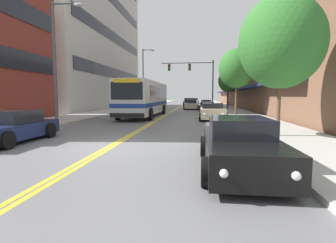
{
  "coord_description": "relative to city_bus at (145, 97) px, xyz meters",
  "views": [
    {
      "loc": [
        3.32,
        -9.48,
        1.91
      ],
      "look_at": [
        -0.75,
        24.46,
        -1.44
      ],
      "focal_mm": 28.0,
      "sensor_mm": 36.0,
      "label": 1
    }
  ],
  "objects": [
    {
      "name": "ground_plane",
      "position": [
        1.77,
        22.16,
        -1.79
      ],
      "size": [
        240.0,
        240.0,
        0.0
      ],
      "primitive_type": "plane",
      "color": "slate"
    },
    {
      "name": "sidewalk_left",
      "position": [
        -5.59,
        22.16,
        -1.73
      ],
      "size": [
        3.73,
        106.0,
        0.14
      ],
      "color": "#B2ADA5",
      "rests_on": "ground_plane"
    },
    {
      "name": "sidewalk_right",
      "position": [
        9.14,
        22.16,
        -1.73
      ],
      "size": [
        3.73,
        106.0,
        0.14
      ],
      "color": "#B2ADA5",
      "rests_on": "ground_plane"
    },
    {
      "name": "centre_line",
      "position": [
        1.77,
        22.16,
        -1.79
      ],
      "size": [
        0.34,
        106.0,
        0.01
      ],
      "color": "yellow",
      "rests_on": "ground_plane"
    },
    {
      "name": "office_tower_left",
      "position": [
        -13.69,
        15.06,
        14.18
      ],
      "size": [
        12.08,
        29.87,
        31.94
      ],
      "color": "#BCB7AD",
      "rests_on": "ground_plane"
    },
    {
      "name": "storefront_row_right",
      "position": [
        15.23,
        22.16,
        2.47
      ],
      "size": [
        9.1,
        68.0,
        8.53
      ],
      "color": "brown",
      "rests_on": "ground_plane"
    },
    {
      "name": "city_bus",
      "position": [
        0.0,
        0.0,
        0.0
      ],
      "size": [
        2.92,
        12.41,
        3.17
      ],
      "color": "silver",
      "rests_on": "ground_plane"
    },
    {
      "name": "car_white_parked_left_near",
      "position": [
        -2.53,
        11.69,
        -1.22
      ],
      "size": [
        2.17,
        4.23,
        1.25
      ],
      "color": "white",
      "rests_on": "ground_plane"
    },
    {
      "name": "car_navy_parked_left_mid",
      "position": [
        -2.6,
        -14.46,
        -1.18
      ],
      "size": [
        2.04,
        4.51,
        1.33
      ],
      "color": "#19234C",
      "rests_on": "ground_plane"
    },
    {
      "name": "car_black_parked_right_foreground",
      "position": [
        6.13,
        -17.45,
        -1.17
      ],
      "size": [
        1.99,
        4.66,
        1.34
      ],
      "color": "black",
      "rests_on": "ground_plane"
    },
    {
      "name": "car_red_parked_right_mid",
      "position": [
        6.17,
        18.37,
        -1.19
      ],
      "size": [
        2.06,
        4.32,
        1.28
      ],
      "color": "maroon",
      "rests_on": "ground_plane"
    },
    {
      "name": "car_beige_parked_right_far",
      "position": [
        6.12,
        -3.05,
        -1.16
      ],
      "size": [
        2.11,
        4.51,
        1.34
      ],
      "color": "#BCAD89",
      "rests_on": "ground_plane"
    },
    {
      "name": "car_slate_blue_parked_right_end",
      "position": [
        6.08,
        9.53,
        -1.23
      ],
      "size": [
        2.15,
        4.31,
        1.19
      ],
      "color": "#475675",
      "rests_on": "ground_plane"
    },
    {
      "name": "car_dark_grey_moving_lead",
      "position": [
        2.92,
        29.26,
        -1.11
      ],
      "size": [
        2.18,
        4.37,
        1.48
      ],
      "color": "#38383D",
      "rests_on": "ground_plane"
    },
    {
      "name": "car_champagne_moving_second",
      "position": [
        3.94,
        13.22,
        -1.13
      ],
      "size": [
        2.04,
        4.2,
        1.45
      ],
      "color": "beige",
      "rests_on": "ground_plane"
    },
    {
      "name": "car_silver_moving_third",
      "position": [
        3.91,
        43.6,
        -1.16
      ],
      "size": [
        2.06,
        4.77,
        1.37
      ],
      "color": "#B7B7BC",
      "rests_on": "ground_plane"
    },
    {
      "name": "traffic_signal_mast",
      "position": [
        4.47,
        13.92,
        3.21
      ],
      "size": [
        7.49,
        0.38,
        6.97
      ],
      "color": "#47474C",
      "rests_on": "ground_plane"
    },
    {
      "name": "street_lamp_left_near",
      "position": [
        -3.26,
        -9.39,
        2.6
      ],
      "size": [
        1.99,
        0.28,
        7.39
      ],
      "color": "#47474C",
      "rests_on": "ground_plane"
    },
    {
      "name": "street_lamp_left_far",
      "position": [
        -3.31,
        15.55,
        3.43
      ],
      "size": [
        1.92,
        0.28,
        8.99
      ],
      "color": "#47474C",
      "rests_on": "ground_plane"
    },
    {
      "name": "street_tree_right_near",
      "position": [
        8.6,
        -12.16,
        2.43
      ],
      "size": [
        3.64,
        3.64,
        6.1
      ],
      "color": "brown",
      "rests_on": "sidewalk_right"
    },
    {
      "name": "street_tree_right_mid",
      "position": [
        8.53,
        1.19,
        2.68
      ],
      "size": [
        3.34,
        3.34,
        6.18
      ],
      "color": "brown",
      "rests_on": "sidewalk_right"
    },
    {
      "name": "street_tree_right_far",
      "position": [
        9.11,
        14.0,
        2.2
      ],
      "size": [
        2.78,
        2.78,
        5.4
      ],
      "color": "brown",
      "rests_on": "sidewalk_right"
    }
  ]
}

